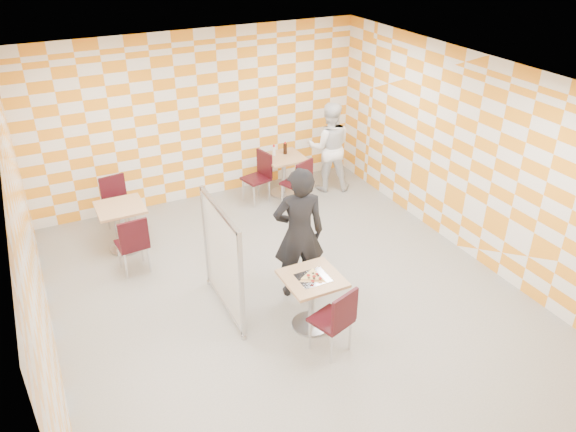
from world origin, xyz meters
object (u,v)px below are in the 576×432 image
(main_table, at_px, (312,293))
(empty_table, at_px, (122,220))
(chair_main_front, at_px, (337,317))
(soda_bottle, at_px, (285,149))
(chair_second_side, at_px, (260,173))
(man_white, at_px, (329,147))
(partition, at_px, (222,260))
(man_dark, at_px, (299,234))
(chair_empty_near, at_px, (133,241))
(chair_empty_far, at_px, (117,199))
(sport_bottle, at_px, (274,151))
(second_table, at_px, (284,169))
(chair_second_front, at_px, (300,180))

(main_table, height_order, empty_table, same)
(chair_main_front, height_order, soda_bottle, soda_bottle)
(chair_second_side, bearing_deg, man_white, -4.69)
(partition, distance_m, man_dark, 1.07)
(empty_table, bearing_deg, chair_empty_near, -89.68)
(chair_main_front, xyz_separation_m, chair_second_side, (0.81, 4.10, 0.00))
(chair_empty_far, relative_size, partition, 0.60)
(sport_bottle, distance_m, soda_bottle, 0.21)
(chair_empty_near, bearing_deg, chair_second_side, 27.74)
(man_dark, bearing_deg, partition, 11.44)
(man_white, distance_m, soda_bottle, 0.82)
(chair_main_front, height_order, man_white, man_white)
(main_table, bearing_deg, second_table, 69.55)
(chair_empty_far, xyz_separation_m, sport_bottle, (2.88, 0.10, 0.29))
(chair_second_side, bearing_deg, second_table, 5.98)
(main_table, relative_size, chair_main_front, 0.81)
(second_table, xyz_separation_m, chair_empty_near, (-3.07, -1.40, 0.04))
(main_table, height_order, sport_bottle, sport_bottle)
(second_table, relative_size, chair_second_front, 0.81)
(main_table, bearing_deg, man_white, 57.33)
(chair_empty_near, bearing_deg, man_dark, -37.17)
(second_table, distance_m, man_dark, 3.11)
(soda_bottle, bearing_deg, man_dark, -112.60)
(chair_second_side, relative_size, soda_bottle, 4.02)
(chair_main_front, bearing_deg, man_dark, 83.03)
(chair_second_side, height_order, chair_empty_near, same)
(partition, xyz_separation_m, soda_bottle, (2.28, 2.88, 0.06))
(main_table, distance_m, partition, 1.21)
(partition, xyz_separation_m, man_dark, (1.05, -0.08, 0.16))
(man_dark, xyz_separation_m, sport_bottle, (1.02, 2.99, -0.11))
(chair_main_front, bearing_deg, man_white, 61.50)
(partition, xyz_separation_m, sport_bottle, (2.07, 2.91, 0.05))
(main_table, bearing_deg, chair_empty_near, 128.79)
(chair_empty_far, distance_m, man_white, 3.89)
(empty_table, xyz_separation_m, chair_empty_far, (0.06, 0.68, 0.04))
(second_table, xyz_separation_m, man_white, (0.85, -0.16, 0.34))
(empty_table, height_order, soda_bottle, soda_bottle)
(second_table, height_order, chair_empty_near, chair_empty_near)
(main_table, relative_size, empty_table, 1.00)
(second_table, relative_size, soda_bottle, 3.26)
(partition, relative_size, soda_bottle, 6.74)
(chair_main_front, bearing_deg, chair_second_front, 69.49)
(sport_bottle, xyz_separation_m, soda_bottle, (0.21, -0.03, 0.01))
(chair_second_front, bearing_deg, chair_empty_near, -165.85)
(chair_second_front, xyz_separation_m, chair_empty_far, (-3.02, 0.66, 0.00))
(empty_table, xyz_separation_m, chair_main_front, (1.76, -3.50, 0.04))
(chair_second_front, bearing_deg, chair_empty_far, 167.69)
(partition, bearing_deg, empty_table, 112.13)
(main_table, xyz_separation_m, chair_second_front, (1.34, 2.94, 0.04))
(main_table, bearing_deg, chair_main_front, -88.12)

